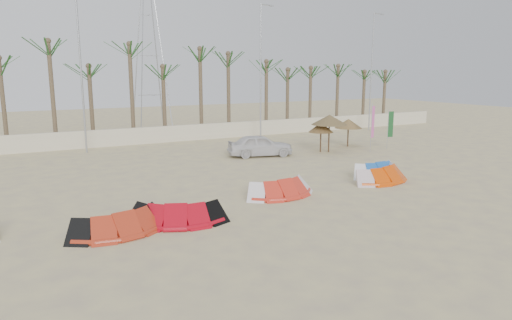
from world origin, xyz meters
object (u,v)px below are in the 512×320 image
kite_red_mid (174,210)px  kite_blue (374,168)px  car (260,145)px  parasol_right (348,124)px  kite_red_right (278,186)px  parasol_mid (321,127)px  kite_orange (378,172)px  kite_red_left (118,219)px  parasol_left (329,120)px

kite_red_mid → kite_blue: size_ratio=1.30×
car → parasol_right: bearing=-72.5°
kite_red_right → parasol_mid: parasol_mid is taller
kite_blue → car: car is taller
kite_red_mid → car: 13.99m
kite_blue → parasol_right: size_ratio=1.47×
kite_red_mid → kite_orange: same height
kite_blue → parasol_mid: bearing=75.9°
kite_orange → kite_red_left: bearing=-174.0°
parasol_right → car: 7.89m
kite_blue → kite_red_right: bearing=-172.9°
parasol_left → parasol_right: bearing=24.8°
parasol_left → kite_red_right: bearing=-138.3°
kite_red_left → parasol_left: (16.56, 9.51, 1.87)m
kite_red_mid → parasol_left: parasol_left is taller
kite_red_left → car: bearing=42.1°
parasol_mid → parasol_right: (3.30, 1.03, -0.01)m
kite_red_right → parasol_mid: bearing=44.3°
kite_red_left → parasol_mid: parasol_mid is taller
kite_red_mid → parasol_mid: 17.03m
parasol_left → parasol_mid: size_ratio=1.25×
parasol_mid → parasol_right: parasol_mid is taller
kite_red_left → kite_orange: (13.62, 1.44, 0.00)m
kite_red_left → kite_orange: 13.70m
kite_blue → parasol_right: 10.05m
kite_orange → parasol_mid: size_ratio=1.85×
parasol_left → parasol_right: (2.78, 1.29, -0.54)m
kite_red_right → kite_blue: size_ratio=1.14×
kite_red_left → parasol_right: parasol_right is taller
kite_red_mid → car: size_ratio=0.93×
kite_blue → kite_red_left: bearing=-170.8°
kite_orange → car: (-2.10, 8.97, 0.32)m
kite_red_mid → parasol_left: bearing=33.1°
parasol_left → car: parasol_left is taller
kite_blue → parasol_mid: 7.83m
parasol_right → car: parasol_right is taller
kite_orange → car: size_ratio=0.91×
kite_red_right → parasol_left: bearing=41.7°
parasol_left → kite_red_left: bearing=-150.1°
kite_red_right → kite_red_mid: bearing=-165.8°
kite_blue → parasol_left: parasol_left is taller
parasol_left → car: 5.35m
kite_orange → kite_blue: bearing=57.3°
parasol_mid → kite_red_left: bearing=-148.7°
kite_red_mid → parasol_mid: bearing=34.8°
kite_orange → parasol_mid: (2.42, 8.32, 1.34)m
parasol_right → car: size_ratio=0.49×
parasol_mid → parasol_right: 3.46m
parasol_right → kite_orange: bearing=-121.4°
kite_orange → parasol_mid: parasol_mid is taller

